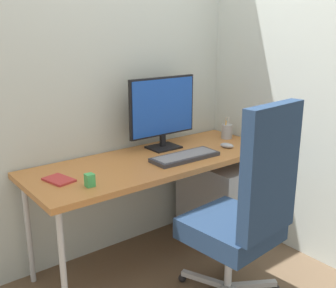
{
  "coord_description": "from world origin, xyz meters",
  "views": [
    {
      "loc": [
        -1.44,
        -1.98,
        1.51
      ],
      "look_at": [
        0.05,
        -0.06,
        0.81
      ],
      "focal_mm": 43.41,
      "sensor_mm": 36.0,
      "label": 1
    }
  ],
  "objects": [
    {
      "name": "mouse",
      "position": [
        0.53,
        -0.12,
        0.72
      ],
      "size": [
        0.08,
        0.11,
        0.03
      ],
      "primitive_type": "ellipsoid",
      "rotation": [
        0.0,
        0.0,
        0.34
      ],
      "color": "#9EA0A5",
      "rests_on": "desk"
    },
    {
      "name": "wall_side_right",
      "position": [
        0.85,
        -0.23,
        1.4
      ],
      "size": [
        0.04,
        2.24,
        2.8
      ],
      "primitive_type": "cube",
      "color": "#B7C1BC",
      "rests_on": "ground_plane"
    },
    {
      "name": "wall_back",
      "position": [
        0.0,
        0.34,
        1.4
      ],
      "size": [
        3.26,
        0.04,
        2.8
      ],
      "primitive_type": "cube",
      "color": "#B7C1BC",
      "rests_on": "ground_plane"
    },
    {
      "name": "office_chair",
      "position": [
        0.08,
        -0.69,
        0.58
      ],
      "size": [
        0.59,
        0.61,
        1.17
      ],
      "color": "black",
      "rests_on": "ground_plane"
    },
    {
      "name": "notebook",
      "position": [
        -0.64,
        0.01,
        0.71
      ],
      "size": [
        0.15,
        0.19,
        0.01
      ],
      "primitive_type": "cube",
      "rotation": [
        0.0,
        0.0,
        0.22
      ],
      "color": "#B23333",
      "rests_on": "desk"
    },
    {
      "name": "desk_clamp_accessory",
      "position": [
        -0.55,
        -0.17,
        0.74
      ],
      "size": [
        0.04,
        0.04,
        0.07
      ],
      "primitive_type": "cube",
      "color": "#3FAD59",
      "rests_on": "desk"
    },
    {
      "name": "pen_holder",
      "position": [
        0.71,
        0.06,
        0.76
      ],
      "size": [
        0.08,
        0.08,
        0.16
      ],
      "color": "#9EA0A5",
      "rests_on": "desk"
    },
    {
      "name": "ground_plane",
      "position": [
        0.0,
        0.0,
        0.0
      ],
      "size": [
        8.0,
        8.0,
        0.0
      ],
      "primitive_type": "plane",
      "color": "brown"
    },
    {
      "name": "monitor",
      "position": [
        0.18,
        0.16,
        0.98
      ],
      "size": [
        0.52,
        0.17,
        0.49
      ],
      "color": "black",
      "rests_on": "desk"
    },
    {
      "name": "desk",
      "position": [
        0.0,
        0.0,
        0.66
      ],
      "size": [
        1.65,
        0.62,
        0.71
      ],
      "color": "#B27038",
      "rests_on": "ground_plane"
    },
    {
      "name": "keyboard",
      "position": [
        0.15,
        -0.12,
        0.72
      ],
      "size": [
        0.45,
        0.18,
        0.03
      ],
      "color": "#333338",
      "rests_on": "desk"
    },
    {
      "name": "filing_cabinet",
      "position": [
        0.6,
        -0.02,
        0.28
      ],
      "size": [
        0.44,
        0.56,
        0.57
      ],
      "color": "#9EA0A5",
      "rests_on": "ground_plane"
    }
  ]
}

